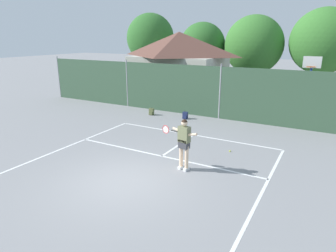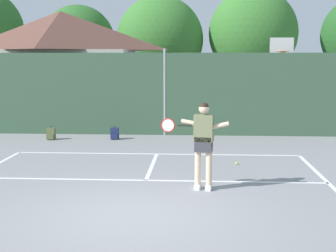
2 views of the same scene
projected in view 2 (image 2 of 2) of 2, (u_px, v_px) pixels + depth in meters
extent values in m
plane|color=gray|center=(131.00, 216.00, 8.44)|extent=(120.00, 120.00, 0.00)
cube|color=white|center=(157.00, 154.00, 13.87)|extent=(8.20, 0.10, 0.01)
cube|color=white|center=(146.00, 180.00, 10.88)|extent=(8.20, 0.10, 0.01)
cube|color=white|center=(152.00, 166.00, 12.35)|extent=(0.10, 2.97, 0.01)
cube|color=#38563D|center=(165.00, 94.00, 17.12)|extent=(26.00, 0.05, 2.96)
cylinder|color=#99999E|center=(165.00, 92.00, 17.11)|extent=(0.09, 0.09, 3.11)
cylinder|color=#284CB2|center=(280.00, 90.00, 18.62)|extent=(0.12, 0.12, 3.05)
cube|color=white|center=(282.00, 46.00, 18.28)|extent=(0.90, 0.06, 0.60)
torus|color=#D85919|center=(283.00, 51.00, 18.04)|extent=(0.48, 0.48, 0.02)
cube|color=beige|center=(63.00, 84.00, 22.13)|extent=(6.49, 4.95, 3.13)
pyramid|color=brown|center=(61.00, 31.00, 21.78)|extent=(7.01, 5.35, 1.76)
cylinder|color=brown|center=(79.00, 89.00, 28.59)|extent=(0.36, 0.36, 1.85)
ellipsoid|color=#2D6628|center=(78.00, 42.00, 28.20)|extent=(4.36, 3.93, 4.36)
cylinder|color=brown|center=(160.00, 91.00, 28.32)|extent=(0.36, 0.36, 1.68)
ellipsoid|color=#38752D|center=(160.00, 40.00, 27.90)|extent=(5.08, 4.57, 5.08)
cylinder|color=brown|center=(252.00, 88.00, 27.98)|extent=(0.36, 0.36, 2.02)
ellipsoid|color=#38752D|center=(253.00, 33.00, 27.53)|extent=(5.12, 4.61, 5.12)
cube|color=silver|center=(209.00, 187.00, 10.10)|extent=(0.17, 0.28, 0.10)
cube|color=silver|center=(198.00, 187.00, 10.16)|extent=(0.17, 0.28, 0.10)
cylinder|color=beige|center=(209.00, 166.00, 10.03)|extent=(0.13, 0.13, 0.82)
cylinder|color=beige|center=(198.00, 166.00, 10.09)|extent=(0.13, 0.13, 0.82)
cube|color=#38383D|center=(204.00, 144.00, 10.00)|extent=(0.40, 0.30, 0.32)
cube|color=#6B704C|center=(204.00, 128.00, 9.95)|extent=(0.44, 0.31, 0.56)
sphere|color=beige|center=(204.00, 109.00, 9.89)|extent=(0.22, 0.22, 0.22)
sphere|color=black|center=(204.00, 108.00, 9.89)|extent=(0.21, 0.21, 0.21)
cylinder|color=beige|center=(194.00, 123.00, 9.96)|extent=(0.56, 0.19, 0.17)
cylinder|color=beige|center=(217.00, 126.00, 9.87)|extent=(0.51, 0.18, 0.22)
cylinder|color=black|center=(185.00, 125.00, 9.99)|extent=(0.30, 0.09, 0.04)
torus|color=red|center=(168.00, 125.00, 10.03)|extent=(0.30, 0.08, 0.30)
cylinder|color=silver|center=(168.00, 125.00, 10.03)|extent=(0.26, 0.05, 0.26)
sphere|color=#CCE033|center=(237.00, 163.00, 12.49)|extent=(0.07, 0.07, 0.07)
cube|color=#566038|center=(51.00, 134.00, 16.31)|extent=(0.29, 0.19, 0.40)
cube|color=#566038|center=(50.00, 137.00, 16.20)|extent=(0.23, 0.07, 0.18)
torus|color=black|center=(51.00, 127.00, 16.28)|extent=(0.09, 0.02, 0.09)
cube|color=navy|center=(115.00, 133.00, 16.38)|extent=(0.29, 0.20, 0.40)
cube|color=navy|center=(114.00, 136.00, 16.27)|extent=(0.23, 0.07, 0.18)
torus|color=black|center=(115.00, 127.00, 16.35)|extent=(0.09, 0.02, 0.09)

